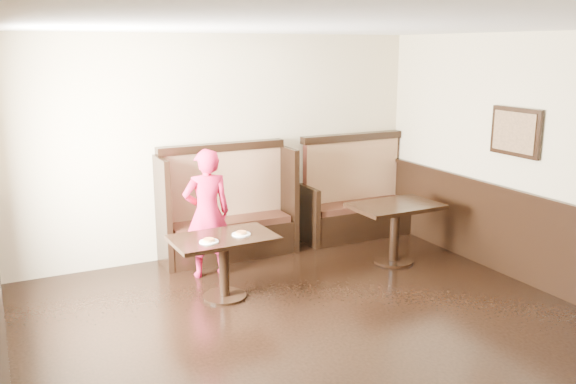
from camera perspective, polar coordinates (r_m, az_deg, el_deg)
ground at (r=5.32m, az=7.70°, el=-16.41°), size 7.00×7.00×0.00m
room_shell at (r=5.10m, az=3.32°, el=-9.31°), size 7.00×7.00×7.00m
booth_main at (r=7.85m, az=-5.74°, el=-2.23°), size 1.75×0.72×1.45m
booth_neighbor at (r=8.72m, az=6.34°, el=-0.98°), size 1.65×0.72×1.45m
table_main at (r=6.52m, az=-6.04°, el=-5.50°), size 1.10×0.70×0.69m
table_neighbor at (r=7.67m, az=9.98°, el=-2.49°), size 1.09×0.72×0.75m
child at (r=7.11m, az=-7.58°, el=-2.00°), size 0.59×0.41×1.52m
pizza_plate_left at (r=6.30m, az=-7.41°, el=-4.56°), size 0.20×0.20×0.04m
pizza_plate_right at (r=6.51m, az=-4.40°, el=-3.90°), size 0.20×0.20×0.04m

